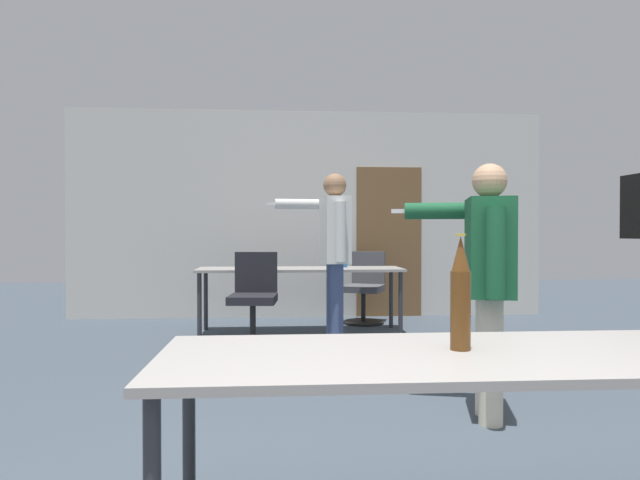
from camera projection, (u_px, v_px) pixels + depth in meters
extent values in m
cube|color=beige|center=(309.00, 214.00, 7.81)|extent=(6.47, 0.10, 2.81)
cube|color=brown|center=(389.00, 242.00, 7.84)|extent=(0.90, 0.02, 2.05)
cube|color=gray|center=(471.00, 356.00, 1.97)|extent=(2.15, 0.76, 0.03)
cylinder|color=#2D2D33|center=(189.00, 438.00, 2.22)|extent=(0.05, 0.05, 0.72)
cube|color=gray|center=(300.00, 269.00, 6.55)|extent=(2.34, 0.66, 0.03)
cylinder|color=#2D2D33|center=(199.00, 306.00, 6.21)|extent=(0.05, 0.05, 0.72)
cylinder|color=#2D2D33|center=(401.00, 304.00, 6.36)|extent=(0.05, 0.05, 0.72)
cylinder|color=#2D2D33|center=(206.00, 300.00, 6.74)|extent=(0.05, 0.05, 0.72)
cylinder|color=#2D2D33|center=(391.00, 298.00, 6.90)|extent=(0.05, 0.05, 0.72)
cylinder|color=beige|center=(491.00, 361.00, 3.42)|extent=(0.14, 0.14, 0.77)
cylinder|color=beige|center=(487.00, 354.00, 3.61)|extent=(0.14, 0.14, 0.77)
cube|color=#195633|center=(489.00, 247.00, 3.50)|extent=(0.36, 0.51, 0.60)
sphere|color=tan|center=(490.00, 181.00, 3.50)|extent=(0.21, 0.21, 0.21)
cylinder|color=#195633|center=(496.00, 253.00, 3.22)|extent=(0.11, 0.11, 0.52)
cylinder|color=#195633|center=(444.00, 211.00, 3.83)|extent=(0.53, 0.23, 0.11)
cube|color=white|center=(400.00, 211.00, 3.88)|extent=(0.13, 0.06, 0.03)
cylinder|color=#3D4C75|center=(337.00, 306.00, 5.65)|extent=(0.14, 0.14, 0.85)
cylinder|color=#3D4C75|center=(333.00, 304.00, 5.83)|extent=(0.14, 0.14, 0.85)
cube|color=silver|center=(335.00, 230.00, 5.73)|extent=(0.29, 0.46, 0.67)
sphere|color=#936B4C|center=(335.00, 185.00, 5.72)|extent=(0.23, 0.23, 0.23)
cylinder|color=silver|center=(341.00, 232.00, 5.46)|extent=(0.11, 0.11, 0.58)
cylinder|color=silver|center=(302.00, 204.00, 5.94)|extent=(0.58, 0.17, 0.11)
cube|color=white|center=(272.00, 204.00, 5.89)|extent=(0.12, 0.05, 0.03)
cylinder|color=black|center=(253.00, 347.00, 5.68)|extent=(0.52, 0.52, 0.03)
cylinder|color=black|center=(253.00, 324.00, 5.67)|extent=(0.06, 0.06, 0.42)
cube|color=black|center=(253.00, 299.00, 5.67)|extent=(0.50, 0.50, 0.08)
cube|color=black|center=(256.00, 272.00, 5.93)|extent=(0.44, 0.10, 0.42)
cylinder|color=black|center=(363.00, 322.00, 7.21)|extent=(0.52, 0.52, 0.03)
cylinder|color=black|center=(363.00, 306.00, 7.21)|extent=(0.06, 0.06, 0.37)
cube|color=#4C4C51|center=(363.00, 288.00, 7.21)|extent=(0.60, 0.60, 0.08)
cube|color=#4C4C51|center=(368.00, 268.00, 7.45)|extent=(0.42, 0.23, 0.42)
cylinder|color=#563314|center=(460.00, 311.00, 2.00)|extent=(0.07, 0.07, 0.28)
cone|color=#563314|center=(461.00, 254.00, 2.00)|extent=(0.06, 0.06, 0.12)
cylinder|color=gold|center=(461.00, 235.00, 2.00)|extent=(0.03, 0.03, 0.01)
cylinder|color=#2866A3|center=(344.00, 263.00, 6.69)|extent=(0.08, 0.08, 0.09)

